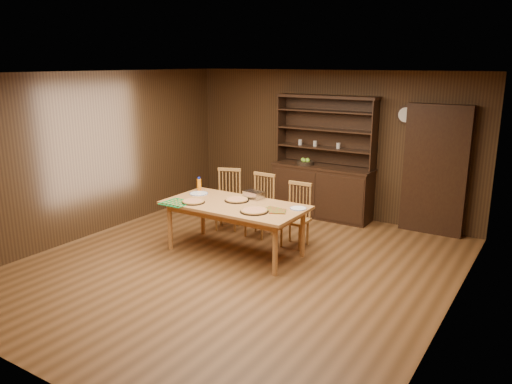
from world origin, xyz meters
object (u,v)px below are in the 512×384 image
Objects in this scene: dining_table at (235,209)px; chair_left at (228,197)px; chair_right at (297,213)px; juice_bottle at (199,184)px; china_hutch at (322,184)px; chair_center at (261,203)px.

chair_left is (-0.75, 0.90, -0.14)m from dining_table.
chair_right reaches higher than juice_bottle.
china_hutch is 2.35m from dining_table.
dining_table is at bearing -20.41° from juice_bottle.
china_hutch is 1.57m from chair_right.
chair_right is (0.30, -1.54, -0.08)m from china_hutch.
china_hutch is at bearing 75.51° from chair_center.
dining_table is 2.12× the size of chair_right.
china_hutch is 1.50m from chair_center.
chair_center is at bearing 96.36° from dining_table.
chair_center is at bearing 169.91° from chair_right.
china_hutch is 2.15× the size of chair_center.
juice_bottle is at bearing -128.51° from chair_left.
chair_center is 1.04× the size of chair_right.
chair_right is (0.61, 0.79, -0.16)m from dining_table.
dining_table is at bearing -82.46° from chair_center.
juice_bottle is at bearing -145.49° from chair_center.
chair_center is 0.71m from chair_right.
chair_center is at bearing 33.34° from juice_bottle.
chair_left and chair_center have the same top height.
china_hutch is 10.18× the size of juice_bottle.
chair_left is (-1.06, -1.43, -0.06)m from china_hutch.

